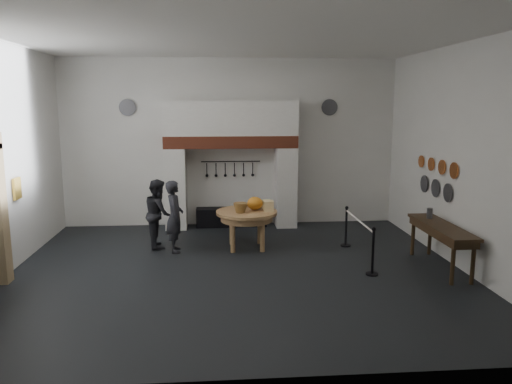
{
  "coord_description": "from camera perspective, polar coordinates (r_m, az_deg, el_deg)",
  "views": [
    {
      "loc": [
        -0.41,
        -9.56,
        3.31
      ],
      "look_at": [
        0.48,
        1.39,
        1.35
      ],
      "focal_mm": 35.0,
      "sensor_mm": 36.0,
      "label": 1
    }
  ],
  "objects": [
    {
      "name": "pumpkin",
      "position": [
        11.52,
        -0.12,
        -1.31
      ],
      "size": [
        0.36,
        0.36,
        0.31
      ],
      "primitive_type": "ellipsoid",
      "color": "orange",
      "rests_on": "work_table"
    },
    {
      "name": "work_table",
      "position": [
        11.44,
        -1.08,
        -2.35
      ],
      "size": [
        1.73,
        1.73,
        0.07
      ],
      "primitive_type": "cylinder",
      "rotation": [
        0.0,
        0.0,
        -0.27
      ],
      "color": "tan",
      "rests_on": "floor"
    },
    {
      "name": "pewter_plate_right",
      "position": [
        12.32,
        18.68,
        0.89
      ],
      "size": [
        0.03,
        0.4,
        0.4
      ],
      "primitive_type": "cylinder",
      "rotation": [
        0.0,
        1.57,
        0.0
      ],
      "color": "#4C4C51",
      "rests_on": "wall_right"
    },
    {
      "name": "cheese_block_small",
      "position": [
        11.7,
        1.19,
        -1.4
      ],
      "size": [
        0.18,
        0.18,
        0.2
      ],
      "primitive_type": "cube",
      "color": "#E7DE8A",
      "rests_on": "work_table"
    },
    {
      "name": "wall_plaque",
      "position": [
        11.25,
        -25.64,
        0.37
      ],
      "size": [
        0.05,
        0.34,
        0.44
      ],
      "primitive_type": "cube",
      "color": "gold",
      "rests_on": "wall_left"
    },
    {
      "name": "visitor_far",
      "position": [
        11.76,
        -11.07,
        -2.42
      ],
      "size": [
        0.74,
        0.88,
        1.59
      ],
      "primitive_type": "imported",
      "rotation": [
        0.0,
        0.0,
        1.76
      ],
      "color": "black",
      "rests_on": "floor"
    },
    {
      "name": "side_table",
      "position": [
        10.69,
        20.46,
        -3.73
      ],
      "size": [
        0.55,
        2.2,
        0.06
      ],
      "primitive_type": "cube",
      "color": "#3A2515",
      "rests_on": "floor"
    },
    {
      "name": "chimney_pier_left",
      "position": [
        13.44,
        -9.15,
        0.41
      ],
      "size": [
        0.55,
        0.7,
        2.15
      ],
      "primitive_type": "cube",
      "color": "silver",
      "rests_on": "floor"
    },
    {
      "name": "bread_loaf",
      "position": [
        11.76,
        -1.68,
        -1.52
      ],
      "size": [
        0.31,
        0.18,
        0.13
      ],
      "primitive_type": "ellipsoid",
      "color": "#A26839",
      "rests_on": "work_table"
    },
    {
      "name": "copper_pan_d",
      "position": [
        12.48,
        18.36,
        3.34
      ],
      "size": [
        0.03,
        0.28,
        0.28
      ],
      "primitive_type": "cylinder",
      "rotation": [
        0.0,
        1.57,
        0.0
      ],
      "color": "#C6662D",
      "rests_on": "wall_right"
    },
    {
      "name": "pewter_plate_left",
      "position": [
        11.24,
        21.08,
        -0.09
      ],
      "size": [
        0.03,
        0.4,
        0.4
      ],
      "primitive_type": "cylinder",
      "rotation": [
        0.0,
        1.57,
        0.0
      ],
      "color": "#4C4C51",
      "rests_on": "wall_right"
    },
    {
      "name": "hearth_brick_band",
      "position": [
        13.26,
        -2.9,
        5.78
      ],
      "size": [
        3.5,
        0.72,
        0.32
      ],
      "primitive_type": "cube",
      "color": "#9E442B",
      "rests_on": "chimney_pier_left"
    },
    {
      "name": "pewter_plate_back_left",
      "position": [
        13.71,
        -14.48,
        9.34
      ],
      "size": [
        0.44,
        0.03,
        0.44
      ],
      "primitive_type": "cylinder",
      "rotation": [
        1.57,
        0.0,
        0.0
      ],
      "color": "#4C4C51",
      "rests_on": "wall_back"
    },
    {
      "name": "pewter_plate_mid",
      "position": [
        11.78,
        19.82,
        0.42
      ],
      "size": [
        0.03,
        0.4,
        0.4
      ],
      "primitive_type": "cylinder",
      "rotation": [
        0.0,
        1.57,
        0.0
      ],
      "color": "#4C4C51",
      "rests_on": "wall_right"
    },
    {
      "name": "pewter_jug",
      "position": [
        11.19,
        19.22,
        -2.32
      ],
      "size": [
        0.12,
        0.12,
        0.22
      ],
      "primitive_type": "cylinder",
      "color": "#4A4B4F",
      "rests_on": "side_table"
    },
    {
      "name": "pewter_plate_back_right",
      "position": [
        13.87,
        8.4,
        9.55
      ],
      "size": [
        0.44,
        0.03,
        0.44
      ],
      "primitive_type": "cylinder",
      "rotation": [
        1.57,
        0.0,
        0.0
      ],
      "color": "#4C4C51",
      "rests_on": "wall_back"
    },
    {
      "name": "barrier_post_near",
      "position": [
        10.01,
        13.2,
        -6.76
      ],
      "size": [
        0.05,
        0.05,
        0.9
      ],
      "primitive_type": "cylinder",
      "color": "black",
      "rests_on": "floor"
    },
    {
      "name": "wicker_basket",
      "position": [
        11.26,
        -1.8,
        -1.81
      ],
      "size": [
        0.39,
        0.39,
        0.22
      ],
      "primitive_type": "cone",
      "rotation": [
        3.14,
        0.0,
        -0.27
      ],
      "color": "olive",
      "rests_on": "work_table"
    },
    {
      "name": "barrier_post_far",
      "position": [
        11.86,
        10.27,
        -4.01
      ],
      "size": [
        0.05,
        0.05,
        0.9
      ],
      "primitive_type": "cylinder",
      "color": "black",
      "rests_on": "floor"
    },
    {
      "name": "copper_pan_b",
      "position": [
        11.48,
        20.48,
        2.67
      ],
      "size": [
        0.03,
        0.32,
        0.32
      ],
      "primitive_type": "cylinder",
      "rotation": [
        0.0,
        1.57,
        0.0
      ],
      "color": "#C6662D",
      "rests_on": "wall_right"
    },
    {
      "name": "wall_front",
      "position": [
        5.68,
        -0.45,
        -0.66
      ],
      "size": [
        9.0,
        0.02,
        4.5
      ],
      "primitive_type": "cube",
      "color": "silver",
      "rests_on": "floor"
    },
    {
      "name": "iron_range",
      "position": [
        13.64,
        -2.83,
        -2.87
      ],
      "size": [
        1.9,
        0.45,
        0.5
      ],
      "primitive_type": "cube",
      "color": "black",
      "rests_on": "floor"
    },
    {
      "name": "chimney_hood",
      "position": [
        13.22,
        -2.92,
        8.41
      ],
      "size": [
        3.5,
        0.7,
        0.9
      ],
      "primitive_type": "cube",
      "color": "silver",
      "rests_on": "hearth_brick_band"
    },
    {
      "name": "copper_pan_a",
      "position": [
        10.99,
        21.69,
        2.29
      ],
      "size": [
        0.03,
        0.34,
        0.34
      ],
      "primitive_type": "cylinder",
      "rotation": [
        0.0,
        1.57,
        0.0
      ],
      "color": "#C6662D",
      "rests_on": "wall_right"
    },
    {
      "name": "ceiling",
      "position": [
        9.64,
        -2.3,
        17.19
      ],
      "size": [
        9.0,
        8.0,
        0.02
      ],
      "primitive_type": "cube",
      "color": "silver",
      "rests_on": "wall_back"
    },
    {
      "name": "wall_right",
      "position": [
        10.8,
        22.45,
        3.71
      ],
      "size": [
        0.02,
        8.0,
        4.5
      ],
      "primitive_type": "cube",
      "color": "silver",
      "rests_on": "floor"
    },
    {
      "name": "copper_pan_c",
      "position": [
        11.98,
        19.38,
        3.02
      ],
      "size": [
        0.03,
        0.3,
        0.3
      ],
      "primitive_type": "cylinder",
      "rotation": [
        0.0,
        1.57,
        0.0
      ],
      "color": "#C6662D",
      "rests_on": "wall_right"
    },
    {
      "name": "cheese_block_big",
      "position": [
        11.4,
        1.44,
        -1.6
      ],
      "size": [
        0.22,
        0.22,
        0.24
      ],
      "primitive_type": "cube",
      "color": "#EACD8C",
      "rests_on": "work_table"
    },
    {
      "name": "wall_back",
      "position": [
        13.61,
        -2.94,
        5.63
      ],
      "size": [
        9.0,
        0.02,
        4.5
      ],
      "primitive_type": "cube",
      "color": "silver",
      "rests_on": "floor"
    },
    {
      "name": "visitor_near",
      "position": [
        11.32,
        -9.28,
        -2.77
      ],
      "size": [
        0.46,
        0.63,
        1.62
      ],
      "primitive_type": "imported",
      "rotation": [
        0.0,
        0.0,
        1.69
      ],
      "color": "#222227",
      "rests_on": "floor"
    },
    {
      "name": "chimney_pier_right",
      "position": [
        13.53,
        3.41,
        0.59
      ],
      "size": [
        0.55,
        0.7,
        2.15
      ],
      "primitive_type": "cube",
      "color": "silver",
      "rests_on": "floor"
    },
    {
      "name": "utensil_rail",
      "position": [
        13.58,
        -2.91,
        3.5
      ],
      "size": [
        1.6,
        0.02,
        0.02
      ],
      "primitive_type": "cylinder",
      "rotation": [
        0.0,
        1.57,
        0.0
      ],
      "color": "black",
      "rests_on": "wall_back"
    },
    {
      "name": "floor",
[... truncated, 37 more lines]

